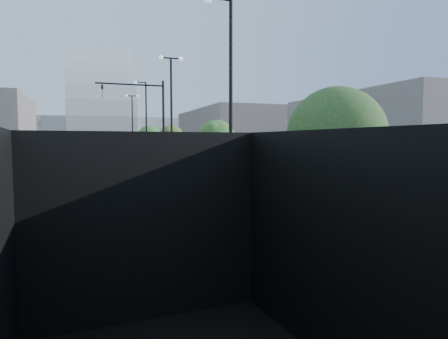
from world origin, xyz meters
name	(u,v)px	position (x,y,z in m)	size (l,w,h in m)	color
ground	(388,322)	(0.00, 0.00, 0.00)	(220.00, 220.00, 0.00)	black
sidewalk	(164,170)	(3.50, 40.00, 0.06)	(7.00, 140.00, 0.12)	#4C2D23
concrete_strip	(187,169)	(6.20, 40.00, 0.07)	(2.40, 140.00, 0.13)	slate
curb	(134,170)	(0.00, 40.00, 0.07)	(0.30, 140.00, 0.14)	gray
west_sidewalk	(5,174)	(-13.00, 40.00, 0.06)	(4.00, 140.00, 0.12)	slate
white_sedan	(120,175)	(-2.78, 24.93, 0.85)	(1.81, 5.19, 1.71)	silver
dark_car_mid	(82,173)	(-5.49, 29.82, 0.67)	(2.22, 4.82, 1.34)	black
dark_car_far	(115,168)	(-2.33, 35.61, 0.66)	(1.85, 4.56, 1.32)	black
pedestrian	(313,186)	(6.30, 12.70, 0.93)	(0.68, 0.44, 1.86)	black
streetlight_1	(228,117)	(0.49, 10.00, 4.34)	(1.44, 0.56, 9.21)	black
streetlight_2	(172,120)	(0.60, 22.00, 4.82)	(1.72, 0.56, 9.28)	black
streetlight_3	(145,131)	(0.49, 34.00, 4.34)	(1.44, 0.56, 9.21)	black
streetlight_4	(133,130)	(0.60, 46.00, 4.82)	(1.72, 0.56, 9.28)	black
traffic_mast	(152,120)	(-0.30, 25.00, 4.98)	(5.09, 0.20, 8.00)	black
tree_0	(337,137)	(1.65, 4.02, 3.46)	(2.84, 2.84, 4.89)	#382619
tree_1	(217,140)	(1.65, 15.02, 3.42)	(2.26, 2.18, 4.53)	#382619
tree_2	(172,138)	(1.65, 27.02, 3.60)	(2.26, 2.19, 4.71)	#382619
tree_3	(149,138)	(1.65, 39.02, 3.77)	(2.63, 2.62, 5.09)	#382619
convention_center	(100,129)	(-2.00, 85.00, 6.00)	(50.00, 30.00, 50.00)	#A0A7AA
commercial_block_ne	(234,137)	(16.00, 50.00, 4.00)	(12.00, 22.00, 8.00)	#665F5B
commercial_block_e	(390,139)	(18.00, 20.00, 3.50)	(10.00, 16.00, 7.00)	slate
utility_cover_0	(442,282)	(2.40, 1.00, 0.13)	(0.50, 0.50, 0.02)	black
utility_cover_1	(291,223)	(2.40, 8.00, 0.13)	(0.50, 0.50, 0.02)	black
utility_cover_2	(209,190)	(2.40, 19.00, 0.13)	(0.50, 0.50, 0.02)	black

